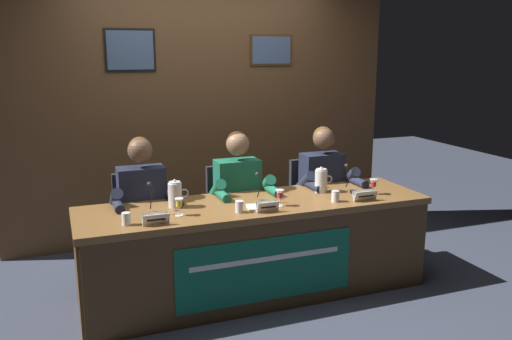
# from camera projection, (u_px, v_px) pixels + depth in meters

# --- Properties ---
(ground_plane) EXTENTS (12.00, 12.00, 0.00)m
(ground_plane) POSITION_uv_depth(u_px,v_px,m) (256.00, 291.00, 4.19)
(ground_plane) COLOR #383D4C
(wall_back_panelled) EXTENTS (3.86, 0.14, 2.60)m
(wall_back_panelled) POSITION_uv_depth(u_px,v_px,m) (203.00, 107.00, 5.23)
(wall_back_panelled) COLOR brown
(wall_back_panelled) RESTS_ON ground_plane
(conference_table) EXTENTS (2.66, 0.74, 0.73)m
(conference_table) POSITION_uv_depth(u_px,v_px,m) (261.00, 236.00, 3.99)
(conference_table) COLOR brown
(conference_table) RESTS_ON ground_plane
(chair_left) EXTENTS (0.44, 0.45, 0.88)m
(chair_left) POSITION_uv_depth(u_px,v_px,m) (141.00, 230.00, 4.33)
(chair_left) COLOR black
(chair_left) RESTS_ON ground_plane
(panelist_left) EXTENTS (0.51, 0.48, 1.21)m
(panelist_left) POSITION_uv_depth(u_px,v_px,m) (144.00, 204.00, 4.09)
(panelist_left) COLOR black
(panelist_left) RESTS_ON ground_plane
(nameplate_left) EXTENTS (0.18, 0.06, 0.08)m
(nameplate_left) POSITION_uv_depth(u_px,v_px,m) (156.00, 219.00, 3.50)
(nameplate_left) COLOR white
(nameplate_left) RESTS_ON conference_table
(juice_glass_left) EXTENTS (0.06, 0.06, 0.12)m
(juice_glass_left) POSITION_uv_depth(u_px,v_px,m) (179.00, 204.00, 3.69)
(juice_glass_left) COLOR white
(juice_glass_left) RESTS_ON conference_table
(water_cup_left) EXTENTS (0.06, 0.06, 0.08)m
(water_cup_left) POSITION_uv_depth(u_px,v_px,m) (126.00, 220.00, 3.50)
(water_cup_left) COLOR silver
(water_cup_left) RESTS_ON conference_table
(microphone_left) EXTENTS (0.06, 0.17, 0.22)m
(microphone_left) POSITION_uv_depth(u_px,v_px,m) (152.00, 204.00, 3.71)
(microphone_left) COLOR black
(microphone_left) RESTS_ON conference_table
(chair_center) EXTENTS (0.44, 0.45, 0.88)m
(chair_center) POSITION_uv_depth(u_px,v_px,m) (233.00, 219.00, 4.60)
(chair_center) COLOR black
(chair_center) RESTS_ON ground_plane
(panelist_center) EXTENTS (0.51, 0.48, 1.21)m
(panelist_center) POSITION_uv_depth(u_px,v_px,m) (241.00, 194.00, 4.36)
(panelist_center) COLOR black
(panelist_center) RESTS_ON ground_plane
(nameplate_center) EXTENTS (0.16, 0.06, 0.08)m
(nameplate_center) POSITION_uv_depth(u_px,v_px,m) (267.00, 206.00, 3.78)
(nameplate_center) COLOR white
(nameplate_center) RESTS_ON conference_table
(juice_glass_center) EXTENTS (0.06, 0.06, 0.12)m
(juice_glass_center) POSITION_uv_depth(u_px,v_px,m) (280.00, 195.00, 3.91)
(juice_glass_center) COLOR white
(juice_glass_center) RESTS_ON conference_table
(water_cup_center) EXTENTS (0.06, 0.06, 0.08)m
(water_cup_center) POSITION_uv_depth(u_px,v_px,m) (239.00, 207.00, 3.77)
(water_cup_center) COLOR silver
(water_cup_center) RESTS_ON conference_table
(microphone_center) EXTENTS (0.06, 0.17, 0.22)m
(microphone_center) POSITION_uv_depth(u_px,v_px,m) (261.00, 193.00, 4.02)
(microphone_center) COLOR black
(microphone_center) RESTS_ON conference_table
(chair_right) EXTENTS (0.44, 0.45, 0.88)m
(chair_right) POSITION_uv_depth(u_px,v_px,m) (315.00, 210.00, 4.88)
(chair_right) COLOR black
(chair_right) RESTS_ON ground_plane
(panelist_right) EXTENTS (0.51, 0.48, 1.21)m
(panelist_right) POSITION_uv_depth(u_px,v_px,m) (326.00, 186.00, 4.63)
(panelist_right) COLOR black
(panelist_right) RESTS_ON ground_plane
(nameplate_right) EXTENTS (0.19, 0.06, 0.08)m
(nameplate_right) POSITION_uv_depth(u_px,v_px,m) (365.00, 196.00, 4.07)
(nameplate_right) COLOR white
(nameplate_right) RESTS_ON conference_table
(juice_glass_right) EXTENTS (0.06, 0.06, 0.12)m
(juice_glass_right) POSITION_uv_depth(u_px,v_px,m) (373.00, 184.00, 4.23)
(juice_glass_right) COLOR white
(juice_glass_right) RESTS_ON conference_table
(water_cup_right) EXTENTS (0.06, 0.06, 0.08)m
(water_cup_right) POSITION_uv_depth(u_px,v_px,m) (335.00, 197.00, 4.04)
(water_cup_right) COLOR silver
(water_cup_right) RESTS_ON conference_table
(microphone_right) EXTENTS (0.06, 0.17, 0.22)m
(microphone_right) POSITION_uv_depth(u_px,v_px,m) (351.00, 183.00, 4.31)
(microphone_right) COLOR black
(microphone_right) RESTS_ON conference_table
(water_pitcher_left_side) EXTENTS (0.15, 0.10, 0.21)m
(water_pitcher_left_side) POSITION_uv_depth(u_px,v_px,m) (175.00, 195.00, 3.89)
(water_pitcher_left_side) COLOR silver
(water_pitcher_left_side) RESTS_ON conference_table
(water_pitcher_right_side) EXTENTS (0.15, 0.10, 0.21)m
(water_pitcher_right_side) POSITION_uv_depth(u_px,v_px,m) (321.00, 181.00, 4.30)
(water_pitcher_right_side) COLOR silver
(water_pitcher_right_side) RESTS_ON conference_table
(document_stack_center) EXTENTS (0.23, 0.19, 0.01)m
(document_stack_center) POSITION_uv_depth(u_px,v_px,m) (261.00, 207.00, 3.89)
(document_stack_center) COLOR white
(document_stack_center) RESTS_ON conference_table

